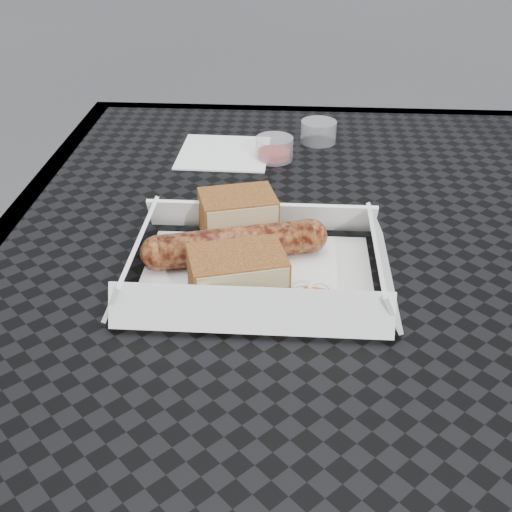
% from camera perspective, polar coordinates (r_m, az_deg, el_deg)
% --- Properties ---
extents(patio_table, '(0.80, 0.80, 0.74)m').
position_cam_1_polar(patio_table, '(0.74, 8.66, -2.73)').
color(patio_table, black).
rests_on(patio_table, ground).
extents(food_tray, '(0.22, 0.15, 0.00)m').
position_cam_1_polar(food_tray, '(0.62, 0.06, -1.71)').
color(food_tray, white).
rests_on(food_tray, patio_table).
extents(bratwurst, '(0.18, 0.08, 0.03)m').
position_cam_1_polar(bratwurst, '(0.63, -1.81, 1.05)').
color(bratwurst, brown).
rests_on(bratwurst, food_tray).
extents(bread_near, '(0.09, 0.07, 0.05)m').
position_cam_1_polar(bread_near, '(0.67, -1.62, 3.59)').
color(bread_near, brown).
rests_on(bread_near, food_tray).
extents(bread_far, '(0.10, 0.08, 0.04)m').
position_cam_1_polar(bread_far, '(0.58, -1.66, -1.67)').
color(bread_far, brown).
rests_on(bread_far, food_tray).
extents(veg_garnish, '(0.03, 0.03, 0.00)m').
position_cam_1_polar(veg_garnish, '(0.57, 5.23, -4.27)').
color(veg_garnish, '#F5470A').
rests_on(veg_garnish, food_tray).
extents(napkin, '(0.12, 0.12, 0.00)m').
position_cam_1_polar(napkin, '(0.88, -2.86, 9.16)').
color(napkin, white).
rests_on(napkin, patio_table).
extents(condiment_cup_sauce, '(0.05, 0.05, 0.03)m').
position_cam_1_polar(condiment_cup_sauce, '(0.86, 1.63, 9.53)').
color(condiment_cup_sauce, '#97120B').
rests_on(condiment_cup_sauce, patio_table).
extents(condiment_cup_empty, '(0.05, 0.05, 0.03)m').
position_cam_1_polar(condiment_cup_empty, '(0.92, 5.58, 10.94)').
color(condiment_cup_empty, silver).
rests_on(condiment_cup_empty, patio_table).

